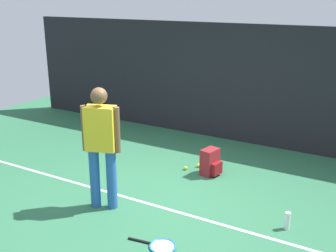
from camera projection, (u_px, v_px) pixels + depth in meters
ground_plane at (154, 199)px, 6.01m from camera, size 12.00×12.00×0.00m
back_fence at (234, 84)px, 8.14m from camera, size 10.00×0.10×2.32m
court_line at (148, 203)px, 5.87m from camera, size 9.00×0.05×0.00m
tennis_player at (101, 142)px, 5.50m from camera, size 0.50×0.34×1.70m
tennis_racket at (160, 246)px, 4.87m from camera, size 0.63×0.36×0.03m
backpack at (211, 163)px, 6.76m from camera, size 0.33×0.33×0.44m
tennis_ball_near_player at (186, 168)px, 7.00m from camera, size 0.07×0.07×0.07m
tennis_ball_by_fence at (198, 165)px, 7.10m from camera, size 0.07×0.07×0.07m
water_bottle at (287, 221)px, 5.21m from camera, size 0.07×0.07×0.23m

